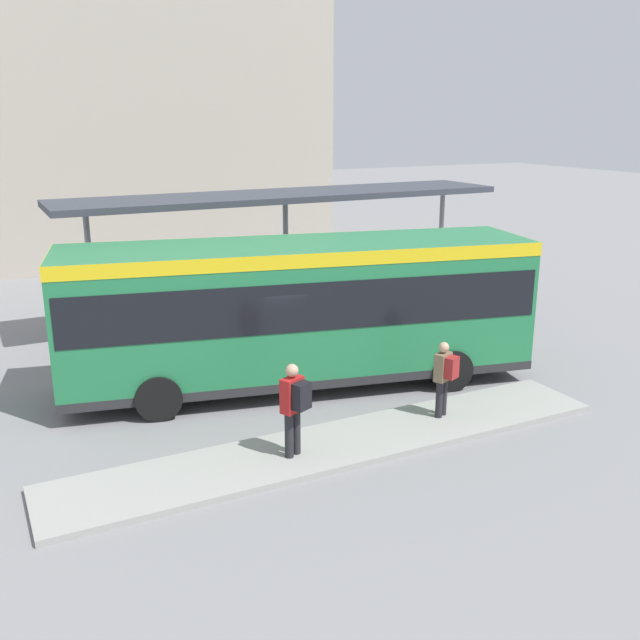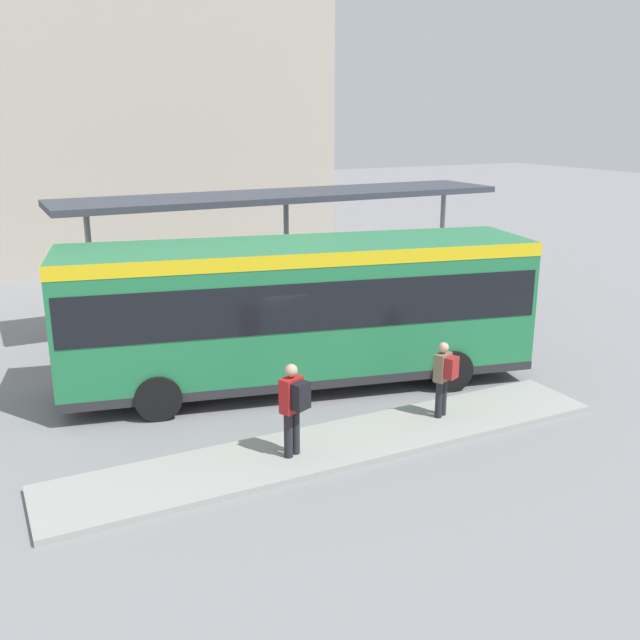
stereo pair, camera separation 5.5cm
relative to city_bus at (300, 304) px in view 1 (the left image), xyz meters
name	(u,v)px [view 1 (the left image)]	position (x,y,z in m)	size (l,w,h in m)	color
ground_plane	(300,384)	(-0.01, 0.00, -1.95)	(120.00, 120.00, 0.00)	gray
curb_island	(341,444)	(-0.72, -3.31, -1.89)	(11.10, 1.80, 0.12)	#9E9E99
city_bus	(300,304)	(0.00, 0.00, 0.00)	(10.86, 4.73, 3.35)	#237A47
pedestrian_waiting	(444,375)	(1.71, -3.22, -0.92)	(0.47, 0.50, 1.59)	#232328
pedestrian_companion	(294,404)	(-1.75, -3.45, -0.82)	(0.52, 0.56, 1.75)	#232328
bicycle_green	(494,312)	(7.40, 1.93, -1.59)	(0.48, 1.63, 0.71)	black
bicycle_white	(478,305)	(7.50, 2.82, -1.60)	(0.48, 1.61, 0.70)	black
bicycle_black	(461,298)	(7.50, 3.70, -1.56)	(0.48, 1.79, 0.77)	black
station_shelter	(285,198)	(2.09, 5.40, 1.75)	(13.58, 2.70, 3.86)	#383D47
potted_planter_near_shelter	(405,302)	(4.77, 2.83, -1.18)	(0.99, 0.99, 1.48)	slate
station_building	(79,128)	(-1.22, 21.00, 3.55)	(20.04, 11.94, 10.99)	#B2A899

